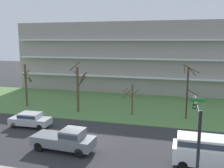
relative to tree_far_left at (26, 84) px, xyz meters
name	(u,v)px	position (x,y,z in m)	size (l,w,h in m)	color
ground	(80,142)	(12.22, -10.08, -3.22)	(160.00, 160.00, 0.00)	#2D2D30
grass_lawn_strip	(117,105)	(12.22, 3.92, -3.18)	(80.00, 16.00, 0.08)	#547F42
apartment_building	(134,57)	(12.22, 17.18, 3.06)	(42.83, 11.46, 12.56)	#9E938C
tree_far_left	(26,84)	(0.00, 0.00, 0.00)	(1.24, 1.33, 6.12)	brown
tree_left	(78,87)	(8.17, -0.60, 0.17)	(2.48, 1.77, 6.56)	brown
tree_center	(132,98)	(15.21, -0.37, -1.02)	(2.12, 2.52, 3.94)	brown
tree_right	(188,91)	(21.91, -0.46, 0.33)	(1.88, 1.73, 6.70)	#423023
sedan_silver_near_left	(30,119)	(5.38, -7.58, -2.35)	(4.46, 1.95, 1.57)	#B7BABF
pickup_gray_center_left	(66,139)	(11.77, -12.09, -2.21)	(5.50, 2.28, 1.95)	slate
van_white_center_right	(209,150)	(23.25, -12.08, -1.83)	(5.22, 2.06, 2.36)	white
traffic_signal_mast	(197,127)	(22.12, -14.51, 0.65)	(0.90, 5.94, 5.56)	black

